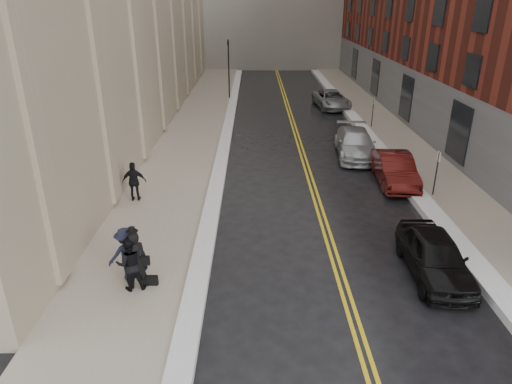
{
  "coord_description": "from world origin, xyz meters",
  "views": [
    {
      "loc": [
        -0.37,
        -11.31,
        8.56
      ],
      "look_at": [
        -0.3,
        4.94,
        1.6
      ],
      "focal_mm": 32.0,
      "sensor_mm": 36.0,
      "label": 1
    }
  ],
  "objects_px": {
    "car_black": "(435,256)",
    "pedestrian_main": "(135,260)",
    "car_silver_far": "(331,99)",
    "pedestrian_b": "(127,254)",
    "car_maroon": "(395,169)",
    "car_silver_near": "(356,144)",
    "pedestrian_a": "(130,264)",
    "pedestrian_c": "(134,182)"
  },
  "relations": [
    {
      "from": "car_silver_near",
      "to": "pedestrian_main",
      "type": "relative_size",
      "value": 2.65
    },
    {
      "from": "car_silver_far",
      "to": "pedestrian_b",
      "type": "xyz_separation_m",
      "value": [
        -10.53,
        -25.42,
        0.33
      ]
    },
    {
      "from": "car_black",
      "to": "car_silver_far",
      "type": "distance_m",
      "value": 25.07
    },
    {
      "from": "car_black",
      "to": "car_silver_far",
      "type": "xyz_separation_m",
      "value": [
        0.53,
        25.07,
        -0.02
      ]
    },
    {
      "from": "car_black",
      "to": "pedestrian_main",
      "type": "xyz_separation_m",
      "value": [
        -9.6,
        -0.85,
        0.4
      ]
    },
    {
      "from": "pedestrian_main",
      "to": "pedestrian_c",
      "type": "distance_m",
      "value": 6.89
    },
    {
      "from": "car_black",
      "to": "pedestrian_c",
      "type": "distance_m",
      "value": 12.68
    },
    {
      "from": "car_silver_near",
      "to": "pedestrian_main",
      "type": "bearing_deg",
      "value": -121.34
    },
    {
      "from": "car_maroon",
      "to": "car_silver_near",
      "type": "distance_m",
      "value": 4.39
    },
    {
      "from": "car_maroon",
      "to": "car_silver_near",
      "type": "xyz_separation_m",
      "value": [
        -1.05,
        4.27,
        0.0
      ]
    },
    {
      "from": "pedestrian_a",
      "to": "car_silver_far",
      "type": "bearing_deg",
      "value": -123.36
    },
    {
      "from": "car_black",
      "to": "pedestrian_c",
      "type": "bearing_deg",
      "value": 153.98
    },
    {
      "from": "pedestrian_a",
      "to": "pedestrian_c",
      "type": "relative_size",
      "value": 1.0
    },
    {
      "from": "car_silver_far",
      "to": "pedestrian_b",
      "type": "relative_size",
      "value": 2.86
    },
    {
      "from": "pedestrian_main",
      "to": "pedestrian_a",
      "type": "height_order",
      "value": "pedestrian_main"
    },
    {
      "from": "pedestrian_main",
      "to": "pedestrian_a",
      "type": "xyz_separation_m",
      "value": [
        -0.14,
        -0.08,
        -0.09
      ]
    },
    {
      "from": "car_black",
      "to": "car_silver_far",
      "type": "bearing_deg",
      "value": 90.21
    },
    {
      "from": "pedestrian_main",
      "to": "pedestrian_b",
      "type": "distance_m",
      "value": 0.64
    },
    {
      "from": "car_black",
      "to": "pedestrian_b",
      "type": "xyz_separation_m",
      "value": [
        -10.0,
        -0.35,
        0.32
      ]
    },
    {
      "from": "pedestrian_c",
      "to": "car_black",
      "type": "bearing_deg",
      "value": 147.19
    },
    {
      "from": "pedestrian_main",
      "to": "pedestrian_c",
      "type": "height_order",
      "value": "pedestrian_main"
    },
    {
      "from": "car_silver_near",
      "to": "pedestrian_c",
      "type": "relative_size",
      "value": 2.92
    },
    {
      "from": "car_silver_far",
      "to": "pedestrian_c",
      "type": "distance_m",
      "value": 22.55
    },
    {
      "from": "car_maroon",
      "to": "pedestrian_b",
      "type": "distance_m",
      "value": 13.89
    },
    {
      "from": "car_silver_far",
      "to": "pedestrian_b",
      "type": "bearing_deg",
      "value": -118.84
    },
    {
      "from": "car_silver_far",
      "to": "pedestrian_c",
      "type": "xyz_separation_m",
      "value": [
        -11.78,
        -19.22,
        0.33
      ]
    },
    {
      "from": "car_maroon",
      "to": "car_silver_near",
      "type": "relative_size",
      "value": 0.88
    },
    {
      "from": "car_black",
      "to": "pedestrian_a",
      "type": "distance_m",
      "value": 9.79
    },
    {
      "from": "pedestrian_main",
      "to": "pedestrian_b",
      "type": "xyz_separation_m",
      "value": [
        -0.4,
        0.5,
        -0.08
      ]
    },
    {
      "from": "pedestrian_a",
      "to": "pedestrian_b",
      "type": "distance_m",
      "value": 0.63
    },
    {
      "from": "car_black",
      "to": "car_silver_near",
      "type": "xyz_separation_m",
      "value": [
        -0.05,
        12.4,
        0.03
      ]
    },
    {
      "from": "pedestrian_main",
      "to": "pedestrian_b",
      "type": "relative_size",
      "value": 1.09
    },
    {
      "from": "car_maroon",
      "to": "car_silver_near",
      "type": "bearing_deg",
      "value": 106.85
    },
    {
      "from": "pedestrian_b",
      "to": "car_black",
      "type": "bearing_deg",
      "value": 157.48
    },
    {
      "from": "car_black",
      "to": "pedestrian_a",
      "type": "bearing_deg",
      "value": -173.15
    },
    {
      "from": "pedestrian_a",
      "to": "car_black",
      "type": "bearing_deg",
      "value": 173.63
    },
    {
      "from": "pedestrian_a",
      "to": "pedestrian_c",
      "type": "height_order",
      "value": "pedestrian_a"
    },
    {
      "from": "pedestrian_main",
      "to": "pedestrian_c",
      "type": "relative_size",
      "value": 1.1
    },
    {
      "from": "car_silver_far",
      "to": "pedestrian_a",
      "type": "height_order",
      "value": "pedestrian_a"
    },
    {
      "from": "pedestrian_b",
      "to": "pedestrian_c",
      "type": "bearing_deg",
      "value": -103.11
    },
    {
      "from": "car_black",
      "to": "car_silver_near",
      "type": "bearing_deg",
      "value": 91.67
    },
    {
      "from": "car_silver_near",
      "to": "pedestrian_b",
      "type": "relative_size",
      "value": 2.9
    }
  ]
}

